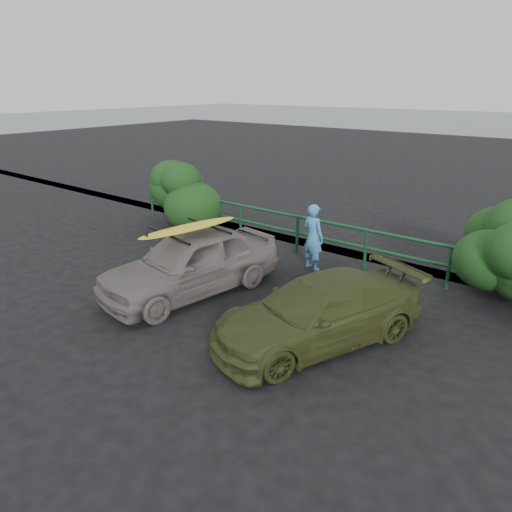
{
  "coord_description": "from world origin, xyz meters",
  "views": [
    {
      "loc": [
        5.34,
        -5.02,
        4.32
      ],
      "look_at": [
        0.03,
        1.83,
        1.05
      ],
      "focal_mm": 32.0,
      "sensor_mm": 36.0,
      "label": 1
    }
  ],
  "objects_px": {
    "man": "(313,237)",
    "surfboard": "(189,228)",
    "guardrail": "(330,241)",
    "olive_vehicle": "(319,312)",
    "sedan": "(191,262)"
  },
  "relations": [
    {
      "from": "man",
      "to": "surfboard",
      "type": "height_order",
      "value": "man"
    },
    {
      "from": "guardrail",
      "to": "olive_vehicle",
      "type": "relative_size",
      "value": 3.5
    },
    {
      "from": "guardrail",
      "to": "man",
      "type": "xyz_separation_m",
      "value": [
        -0.03,
        -0.81,
        0.31
      ]
    },
    {
      "from": "sedan",
      "to": "olive_vehicle",
      "type": "xyz_separation_m",
      "value": [
        3.26,
        -0.1,
        -0.12
      ]
    },
    {
      "from": "guardrail",
      "to": "sedan",
      "type": "bearing_deg",
      "value": -111.51
    },
    {
      "from": "sedan",
      "to": "guardrail",
      "type": "bearing_deg",
      "value": 78.63
    },
    {
      "from": "guardrail",
      "to": "surfboard",
      "type": "bearing_deg",
      "value": -111.51
    },
    {
      "from": "surfboard",
      "to": "guardrail",
      "type": "bearing_deg",
      "value": 78.63
    },
    {
      "from": "guardrail",
      "to": "olive_vehicle",
      "type": "distance_m",
      "value": 4.13
    },
    {
      "from": "olive_vehicle",
      "to": "man",
      "type": "height_order",
      "value": "man"
    },
    {
      "from": "sedan",
      "to": "olive_vehicle",
      "type": "height_order",
      "value": "sedan"
    },
    {
      "from": "man",
      "to": "surfboard",
      "type": "relative_size",
      "value": 0.69
    },
    {
      "from": "man",
      "to": "sedan",
      "type": "bearing_deg",
      "value": 76.26
    },
    {
      "from": "sedan",
      "to": "man",
      "type": "relative_size",
      "value": 2.49
    },
    {
      "from": "sedan",
      "to": "surfboard",
      "type": "height_order",
      "value": "surfboard"
    }
  ]
}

